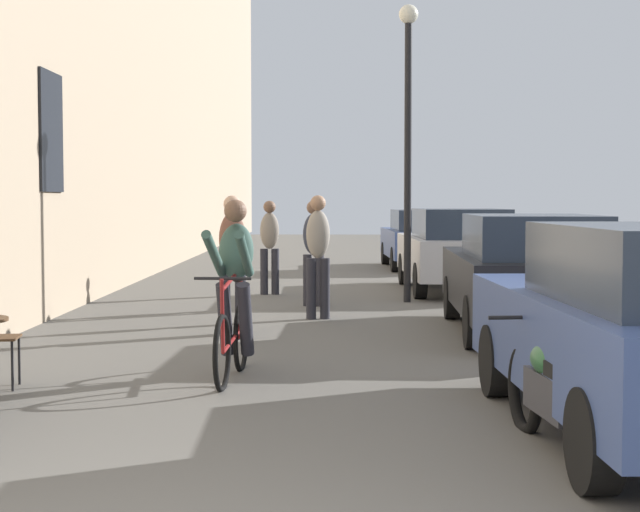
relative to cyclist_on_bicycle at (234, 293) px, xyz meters
name	(u,v)px	position (x,y,z in m)	size (l,w,h in m)	color
cyclist_on_bicycle	(234,293)	(0.00, 0.00, 0.00)	(0.52, 1.76, 1.74)	black
pedestrian_near	(232,256)	(-0.30, 3.01, 0.18)	(0.35, 0.26, 1.76)	#26262D
pedestrian_mid	(318,249)	(0.77, 4.62, 0.19)	(0.38, 0.30, 1.77)	#26262D
pedestrian_far	(314,247)	(0.68, 6.34, 0.14)	(0.37, 0.29, 1.69)	#26262D
pedestrian_furthest	(270,242)	(-0.13, 8.25, 0.14)	(0.36, 0.27, 1.69)	#26262D
street_lamp	(408,114)	(2.23, 6.94, 2.30)	(0.32, 0.32, 4.90)	black
parked_car_second	(527,272)	(3.43, 3.04, -0.02)	(1.95, 4.34, 1.52)	black
parked_car_third	(456,249)	(3.30, 8.81, -0.01)	(1.88, 4.35, 1.54)	#B7B7BC
parked_car_fourth	(422,238)	(3.25, 15.01, -0.06)	(1.81, 4.13, 1.45)	#384C84
parked_motorcycle	(558,395)	(2.44, -2.89, -0.41)	(0.62, 2.14, 0.92)	black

